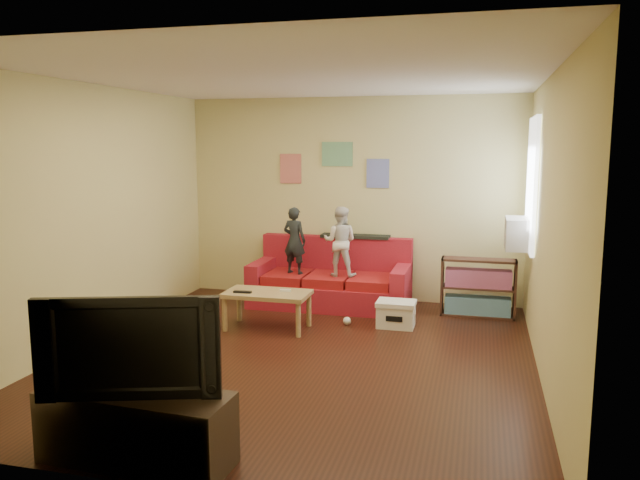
% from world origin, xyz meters
% --- Properties ---
extents(room_shell, '(4.52, 5.02, 2.72)m').
position_xyz_m(room_shell, '(0.00, 0.00, 1.35)').
color(room_shell, '#35170E').
rests_on(room_shell, ground).
extents(sofa, '(2.03, 0.93, 0.89)m').
position_xyz_m(sofa, '(-0.17, 2.07, 0.30)').
color(sofa, '#A41A29').
rests_on(sofa, ground).
extents(child_a, '(0.35, 0.27, 0.86)m').
position_xyz_m(child_a, '(-0.62, 1.90, 0.86)').
color(child_a, black).
rests_on(child_a, sofa).
extents(child_b, '(0.43, 0.34, 0.88)m').
position_xyz_m(child_b, '(-0.02, 1.90, 0.87)').
color(child_b, silver).
rests_on(child_b, sofa).
extents(coffee_table, '(0.95, 0.52, 0.43)m').
position_xyz_m(coffee_table, '(-0.62, 0.83, 0.37)').
color(coffee_table, tan).
rests_on(coffee_table, ground).
extents(remote, '(0.21, 0.07, 0.02)m').
position_xyz_m(remote, '(-0.87, 0.71, 0.44)').
color(remote, black).
rests_on(remote, coffee_table).
extents(game_controller, '(0.13, 0.07, 0.03)m').
position_xyz_m(game_controller, '(-0.42, 0.88, 0.44)').
color(game_controller, silver).
rests_on(game_controller, coffee_table).
extents(bookshelf, '(0.89, 0.27, 0.71)m').
position_xyz_m(bookshelf, '(1.68, 1.97, 0.32)').
color(bookshelf, '#41261C').
rests_on(bookshelf, ground).
extents(window, '(0.04, 1.08, 1.48)m').
position_xyz_m(window, '(2.22, 1.65, 1.64)').
color(window, white).
rests_on(window, room_shell).
extents(ac_unit, '(0.28, 0.55, 0.35)m').
position_xyz_m(ac_unit, '(2.10, 1.65, 1.08)').
color(ac_unit, '#B7B2A3').
rests_on(ac_unit, window).
extents(artwork_left, '(0.30, 0.01, 0.40)m').
position_xyz_m(artwork_left, '(-0.85, 2.48, 1.75)').
color(artwork_left, '#D87266').
rests_on(artwork_left, room_shell).
extents(artwork_center, '(0.42, 0.01, 0.32)m').
position_xyz_m(artwork_center, '(-0.20, 2.48, 1.95)').
color(artwork_center, '#72B27F').
rests_on(artwork_center, room_shell).
extents(artwork_right, '(0.30, 0.01, 0.38)m').
position_xyz_m(artwork_right, '(0.35, 2.48, 1.70)').
color(artwork_right, '#727FCC').
rests_on(artwork_right, room_shell).
extents(file_box, '(0.44, 0.33, 0.30)m').
position_xyz_m(file_box, '(0.78, 1.26, 0.15)').
color(file_box, white).
rests_on(file_box, ground).
extents(tv_stand, '(1.30, 0.49, 0.48)m').
position_xyz_m(tv_stand, '(-0.46, -2.25, 0.24)').
color(tv_stand, '#3B2C20').
rests_on(tv_stand, ground).
extents(television, '(1.14, 0.50, 0.66)m').
position_xyz_m(television, '(-0.46, -2.25, 0.81)').
color(television, black).
rests_on(television, tv_stand).
extents(tissue, '(0.11, 0.11, 0.09)m').
position_xyz_m(tissue, '(0.22, 1.20, 0.05)').
color(tissue, silver).
rests_on(tissue, ground).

